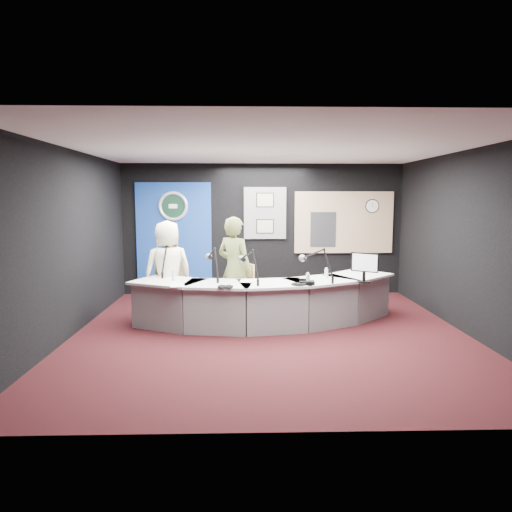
{
  "coord_description": "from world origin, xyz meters",
  "views": [
    {
      "loc": [
        -0.4,
        -6.81,
        2.06
      ],
      "look_at": [
        -0.2,
        0.8,
        1.1
      ],
      "focal_mm": 32.0,
      "sensor_mm": 36.0,
      "label": 1
    }
  ],
  "objects_px": {
    "broadcast_desk": "(265,301)",
    "armchair_right": "(235,294)",
    "armchair_left": "(168,291)",
    "person_woman": "(235,269)",
    "person_man": "(168,270)"
  },
  "relations": [
    {
      "from": "broadcast_desk",
      "to": "armchair_right",
      "type": "relative_size",
      "value": 4.92
    },
    {
      "from": "armchair_right",
      "to": "person_woman",
      "type": "relative_size",
      "value": 0.52
    },
    {
      "from": "armchair_right",
      "to": "armchair_left",
      "type": "bearing_deg",
      "value": -146.96
    },
    {
      "from": "armchair_left",
      "to": "person_man",
      "type": "relative_size",
      "value": 0.55
    },
    {
      "from": "broadcast_desk",
      "to": "armchair_right",
      "type": "height_order",
      "value": "armchair_right"
    },
    {
      "from": "armchair_right",
      "to": "person_woman",
      "type": "xyz_separation_m",
      "value": [
        0.0,
        0.0,
        0.42
      ]
    },
    {
      "from": "person_man",
      "to": "person_woman",
      "type": "xyz_separation_m",
      "value": [
        1.15,
        -0.21,
        0.04
      ]
    },
    {
      "from": "broadcast_desk",
      "to": "armchair_right",
      "type": "bearing_deg",
      "value": 155.83
    },
    {
      "from": "person_man",
      "to": "armchair_left",
      "type": "bearing_deg",
      "value": 157.66
    },
    {
      "from": "armchair_left",
      "to": "broadcast_desk",
      "type": "bearing_deg",
      "value": -21.92
    },
    {
      "from": "broadcast_desk",
      "to": "person_woman",
      "type": "relative_size",
      "value": 2.55
    },
    {
      "from": "armchair_left",
      "to": "person_woman",
      "type": "height_order",
      "value": "person_woman"
    },
    {
      "from": "person_man",
      "to": "broadcast_desk",
      "type": "bearing_deg",
      "value": 142.8
    },
    {
      "from": "armchair_left",
      "to": "person_woman",
      "type": "relative_size",
      "value": 0.53
    },
    {
      "from": "broadcast_desk",
      "to": "armchair_right",
      "type": "xyz_separation_m",
      "value": [
        -0.51,
        0.23,
        0.08
      ]
    }
  ]
}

